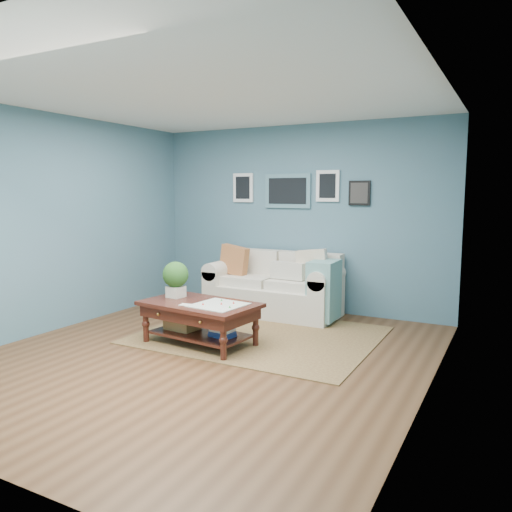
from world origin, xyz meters
The scene contains 4 objects.
room_shell centered at (0.00, 0.06, 1.36)m, with size 5.00×5.02×2.70m.
area_rug centered at (0.16, 0.95, 0.01)m, with size 2.74×2.19×0.01m, color brown.
loveseat centered at (-0.08, 2.03, 0.40)m, with size 1.91×0.87×0.98m.
coffee_table centered at (-0.35, 0.33, 0.41)m, with size 1.39×0.91×0.92m.
Camera 1 is at (2.87, -4.28, 1.73)m, focal length 35.00 mm.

